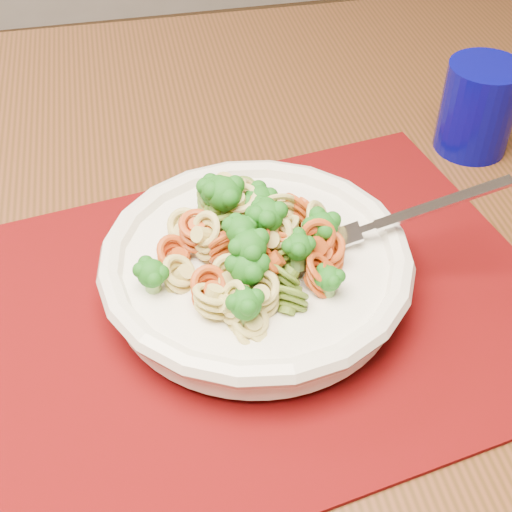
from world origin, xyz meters
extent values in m
cube|color=#562D18|center=(0.32, -0.04, 0.70)|extent=(1.39, 0.90, 0.04)
cube|color=#500308|center=(0.38, -0.14, 0.73)|extent=(0.51, 0.42, 0.00)
cylinder|color=white|center=(0.38, -0.13, 0.73)|extent=(0.11, 0.11, 0.01)
cylinder|color=white|center=(0.38, -0.13, 0.75)|extent=(0.23, 0.23, 0.03)
torus|color=white|center=(0.38, -0.13, 0.76)|extent=(0.25, 0.25, 0.02)
cylinder|color=#04055C|center=(0.64, 0.03, 0.77)|extent=(0.07, 0.07, 0.09)
camera|label=1|loc=(0.29, -0.52, 1.15)|focal=50.00mm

